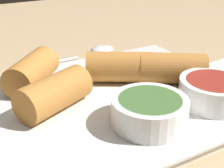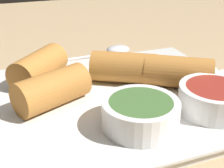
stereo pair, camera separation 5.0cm
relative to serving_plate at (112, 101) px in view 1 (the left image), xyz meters
The scene contains 9 objects.
table_surface 4.09cm from the serving_plate, 142.51° to the right, with size 180.00×140.00×2.00cm.
serving_plate is the anchor object (origin of this frame).
roll_front_left 5.06cm from the serving_plate, 132.28° to the right, with size 9.31×7.74×4.02cm.
roll_front_right 11.00cm from the serving_plate, 47.57° to the right, with size 8.67×8.93×4.02cm.
roll_back_left 7.29cm from the serving_plate, ahead, with size 9.34×7.09×4.02cm.
roll_back_right 9.60cm from the serving_plate, behind, with size 9.25×8.00×4.02cm.
dipping_bowl_near 7.61cm from the serving_plate, 92.40° to the left, with size 7.88×7.88×2.90cm.
dipping_bowl_far 11.99cm from the serving_plate, 142.29° to the left, with size 7.88×7.88×2.90cm.
spoon 18.70cm from the serving_plate, 110.81° to the right, with size 17.85×3.48×1.48cm.
Camera 1 is at (19.42, 31.54, 21.18)cm, focal length 50.00 mm.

